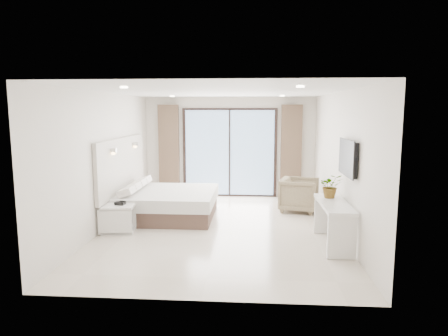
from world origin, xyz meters
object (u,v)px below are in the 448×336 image
(bed, at_px, (167,203))
(console_desk, at_px, (334,214))
(nightstand, at_px, (119,219))
(armchair, at_px, (299,193))

(bed, bearing_deg, console_desk, -26.97)
(bed, relative_size, nightstand, 3.32)
(console_desk, distance_m, armchair, 2.42)
(nightstand, distance_m, armchair, 4.15)
(nightstand, bearing_deg, bed, 54.69)
(armchair, bearing_deg, nightstand, 131.89)
(nightstand, bearing_deg, console_desk, -12.56)
(nightstand, xyz_separation_m, armchair, (3.67, 1.93, 0.16))
(bed, height_order, nightstand, bed)
(bed, xyz_separation_m, armchair, (2.99, 0.72, 0.12))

